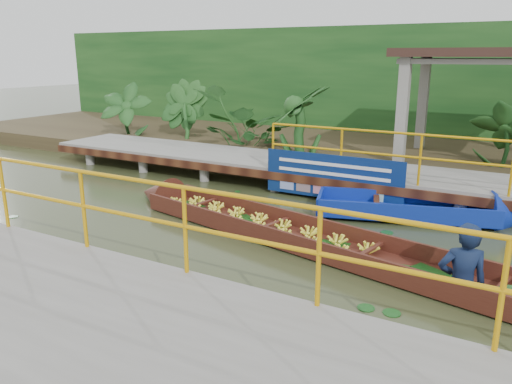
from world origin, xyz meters
The scene contains 10 objects.
ground centered at (0.00, 0.00, 0.00)m, with size 80.00×80.00×0.00m, color #2F351A.
land_strip centered at (0.00, 7.50, 0.23)m, with size 30.00×8.00×0.45m, color #34291A.
far_dock centered at (0.02, 3.43, 0.48)m, with size 16.00×2.06×1.66m.
near_dock centered at (1.00, -4.20, 0.30)m, with size 18.00×2.40×1.73m.
pavilion centered at (3.00, 6.30, 2.82)m, with size 4.40×3.00×3.00m.
foliage_backdrop centered at (0.00, 10.00, 2.00)m, with size 30.00×0.80×4.00m, color #133C16.
vendor_boat centered at (1.55, -0.22, 0.27)m, with size 9.20×2.79×2.17m.
moored_blue_boat centered at (2.97, 2.42, 0.16)m, with size 3.96×2.03×0.92m.
blue_banner centered at (0.45, 2.48, 0.56)m, with size 3.05×0.04×0.95m.
tropical_plants centered at (-1.75, 5.30, 1.41)m, with size 14.54×1.54×1.93m.
Camera 1 is at (4.05, -7.24, 3.04)m, focal length 35.00 mm.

